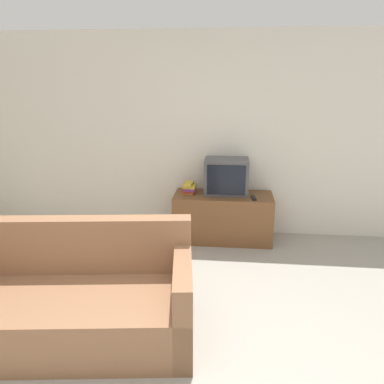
{
  "coord_description": "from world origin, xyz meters",
  "views": [
    {
      "loc": [
        0.41,
        -1.83,
        1.99
      ],
      "look_at": [
        -0.01,
        2.27,
        0.76
      ],
      "focal_mm": 35.0,
      "sensor_mm": 36.0,
      "label": 1
    }
  ],
  "objects_px": {
    "tv_stand": "(223,217)",
    "book_stack": "(189,188)",
    "television": "(226,176)",
    "remote_on_stand": "(254,198)",
    "couch": "(70,302)"
  },
  "relations": [
    {
      "from": "tv_stand",
      "to": "television",
      "type": "bearing_deg",
      "value": 66.3
    },
    {
      "from": "television",
      "to": "couch",
      "type": "bearing_deg",
      "value": -119.58
    },
    {
      "from": "couch",
      "to": "television",
      "type": "bearing_deg",
      "value": 53.39
    },
    {
      "from": "tv_stand",
      "to": "book_stack",
      "type": "bearing_deg",
      "value": 174.9
    },
    {
      "from": "tv_stand",
      "to": "book_stack",
      "type": "xyz_separation_m",
      "value": [
        -0.44,
        0.04,
        0.37
      ]
    },
    {
      "from": "tv_stand",
      "to": "remote_on_stand",
      "type": "bearing_deg",
      "value": -20.32
    },
    {
      "from": "book_stack",
      "to": "couch",
      "type": "bearing_deg",
      "value": -109.27
    },
    {
      "from": "television",
      "to": "book_stack",
      "type": "bearing_deg",
      "value": -176.07
    },
    {
      "from": "television",
      "to": "remote_on_stand",
      "type": "relative_size",
      "value": 3.53
    },
    {
      "from": "television",
      "to": "couch",
      "type": "xyz_separation_m",
      "value": [
        -1.2,
        -2.12,
        -0.54
      ]
    },
    {
      "from": "television",
      "to": "remote_on_stand",
      "type": "distance_m",
      "value": 0.45
    },
    {
      "from": "television",
      "to": "book_stack",
      "type": "height_order",
      "value": "television"
    },
    {
      "from": "book_stack",
      "to": "television",
      "type": "bearing_deg",
      "value": 3.93
    },
    {
      "from": "tv_stand",
      "to": "television",
      "type": "relative_size",
      "value": 2.27
    },
    {
      "from": "tv_stand",
      "to": "television",
      "type": "xyz_separation_m",
      "value": [
        0.03,
        0.07,
        0.53
      ]
    }
  ]
}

